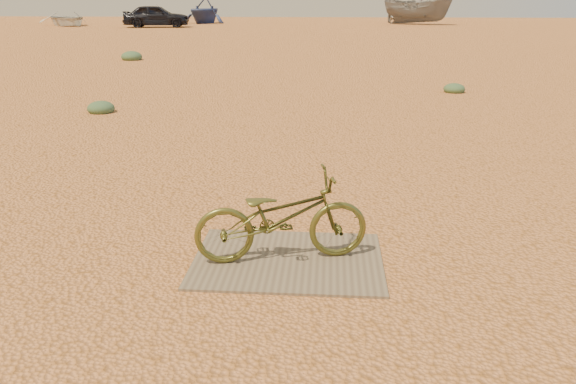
# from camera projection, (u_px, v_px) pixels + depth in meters

# --- Properties ---
(ground) EXTENTS (120.00, 120.00, 0.00)m
(ground) POSITION_uv_depth(u_px,v_px,m) (327.00, 235.00, 5.29)
(ground) COLOR #E38D54
(ground) RESTS_ON ground
(plywood_board) EXTENTS (1.60, 1.17, 0.02)m
(plywood_board) POSITION_uv_depth(u_px,v_px,m) (288.00, 260.00, 4.77)
(plywood_board) COLOR #73644E
(plywood_board) RESTS_ON ground
(bicycle) EXTENTS (1.52, 0.81, 0.76)m
(bicycle) POSITION_uv_depth(u_px,v_px,m) (282.00, 217.00, 4.65)
(bicycle) COLOR brown
(bicycle) RESTS_ON plywood_board
(car) EXTENTS (4.92, 2.55, 1.60)m
(car) POSITION_uv_depth(u_px,v_px,m) (156.00, 16.00, 41.04)
(car) COLOR black
(car) RESTS_ON ground
(boat_near_left) EXTENTS (5.88, 6.22, 1.05)m
(boat_near_left) POSITION_uv_depth(u_px,v_px,m) (67.00, 19.00, 43.42)
(boat_near_left) COLOR silver
(boat_near_left) RESTS_ON ground
(boat_far_left) EXTENTS (4.97, 5.35, 2.31)m
(boat_far_left) POSITION_uv_depth(u_px,v_px,m) (205.00, 9.00, 46.99)
(boat_far_left) COLOR navy
(boat_far_left) RESTS_ON ground
(boat_mid_right) EXTENTS (6.11, 4.68, 2.24)m
(boat_mid_right) POSITION_uv_depth(u_px,v_px,m) (417.00, 10.00, 45.10)
(boat_mid_right) COLOR slate
(boat_mid_right) RESTS_ON ground
(kale_a) EXTENTS (0.52, 0.52, 0.29)m
(kale_a) POSITION_uv_depth(u_px,v_px,m) (101.00, 112.00, 10.92)
(kale_a) COLOR #4E6847
(kale_a) RESTS_ON ground
(kale_b) EXTENTS (0.50, 0.50, 0.27)m
(kale_b) POSITION_uv_depth(u_px,v_px,m) (454.00, 92.00, 13.21)
(kale_b) COLOR #4E6847
(kale_b) RESTS_ON ground
(kale_c) EXTENTS (0.73, 0.73, 0.40)m
(kale_c) POSITION_uv_depth(u_px,v_px,m) (132.00, 60.00, 19.96)
(kale_c) COLOR #4E6847
(kale_c) RESTS_ON ground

